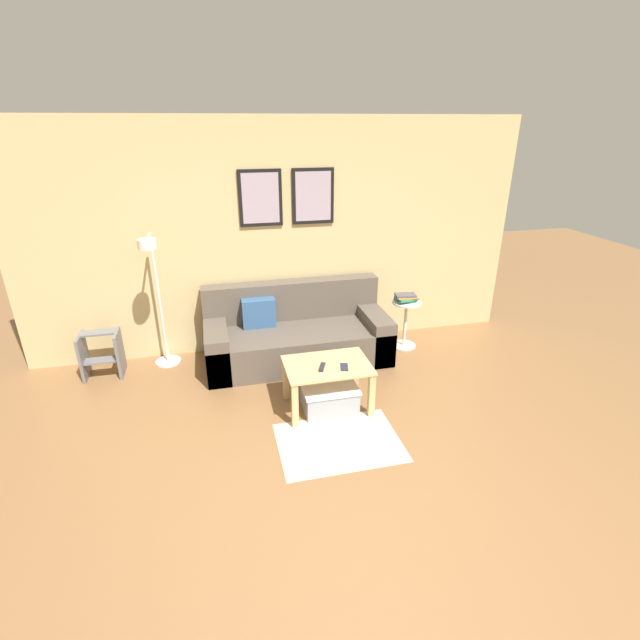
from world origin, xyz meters
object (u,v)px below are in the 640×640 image
at_px(couch, 296,335).
at_px(floor_lamp, 156,291).
at_px(book_stack, 406,298).
at_px(storage_bin, 329,397).
at_px(remote_control, 322,367).
at_px(step_stool, 102,353).
at_px(coffee_table, 327,374).
at_px(side_table, 405,320).
at_px(cell_phone, 344,367).

relative_size(couch, floor_lamp, 1.36).
distance_m(floor_lamp, book_stack, 2.72).
relative_size(couch, storage_bin, 3.93).
xyz_separation_m(book_stack, remote_control, (-1.25, -1.08, -0.16)).
xyz_separation_m(storage_bin, remote_control, (-0.07, -0.02, 0.34)).
bearing_deg(storage_bin, step_stool, 151.71).
height_order(coffee_table, step_stool, step_stool).
xyz_separation_m(storage_bin, step_stool, (-2.15, 1.16, 0.13)).
relative_size(couch, side_table, 3.52).
relative_size(storage_bin, cell_phone, 3.63).
relative_size(book_stack, remote_control, 1.80).
xyz_separation_m(side_table, book_stack, (-0.02, -0.00, 0.28)).
distance_m(couch, book_stack, 1.33).
bearing_deg(side_table, cell_phone, -134.00).
height_order(couch, step_stool, couch).
relative_size(coffee_table, storage_bin, 1.53).
xyz_separation_m(floor_lamp, book_stack, (2.70, -0.08, -0.29)).
xyz_separation_m(remote_control, cell_phone, (0.20, -0.03, -0.01)).
bearing_deg(step_stool, book_stack, -1.77).
xyz_separation_m(remote_control, step_stool, (-2.08, 1.18, -0.20)).
height_order(couch, coffee_table, couch).
bearing_deg(remote_control, side_table, 63.25).
bearing_deg(step_stool, side_table, -1.74).
bearing_deg(coffee_table, book_stack, 40.59).
distance_m(couch, side_table, 1.30).
relative_size(floor_lamp, book_stack, 5.44).
xyz_separation_m(floor_lamp, side_table, (2.72, -0.08, -0.56)).
distance_m(coffee_table, floor_lamp, 1.95).
height_order(storage_bin, cell_phone, cell_phone).
bearing_deg(coffee_table, floor_lamp, 144.02).
bearing_deg(step_stool, storage_bin, -28.29).
bearing_deg(remote_control, cell_phone, 12.92).
distance_m(coffee_table, remote_control, 0.14).
xyz_separation_m(floor_lamp, step_stool, (-0.63, 0.03, -0.65)).
distance_m(side_table, remote_control, 1.67).
relative_size(coffee_table, floor_lamp, 0.53).
bearing_deg(book_stack, cell_phone, -133.60).
bearing_deg(book_stack, coffee_table, -139.41).
relative_size(storage_bin, step_stool, 1.06).
distance_m(couch, coffee_table, 1.04).
distance_m(coffee_table, storage_bin, 0.23).
bearing_deg(cell_phone, step_stool, 165.77).
bearing_deg(floor_lamp, cell_phone, -35.82).
relative_size(couch, cell_phone, 14.26).
xyz_separation_m(storage_bin, floor_lamp, (-1.52, 1.13, 0.78)).
height_order(couch, remote_control, couch).
xyz_separation_m(floor_lamp, remote_control, (1.45, -1.15, -0.44)).
relative_size(floor_lamp, remote_control, 9.79).
distance_m(couch, floor_lamp, 1.55).
xyz_separation_m(storage_bin, side_table, (1.20, 1.06, 0.22)).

